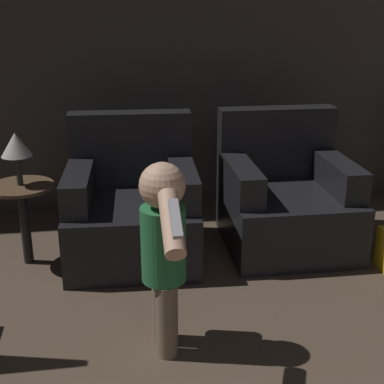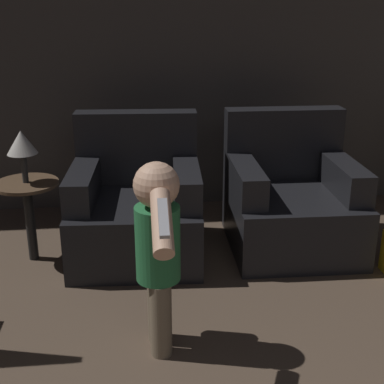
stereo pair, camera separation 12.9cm
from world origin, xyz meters
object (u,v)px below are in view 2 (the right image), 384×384
Objects in this scene: armchair_left at (137,207)px; person_toddler at (158,244)px; lamp at (22,144)px; armchair_right at (291,201)px.

person_toddler reaches higher than armchair_left.
armchair_left is at bearing 4.96° from lamp.
lamp is (-1.68, -0.06, 0.46)m from armchair_right.
armchair_right is at bearing 1.97° from lamp.
lamp is (-0.66, -0.06, 0.46)m from armchair_left.
armchair_left is 0.81m from lamp.
lamp is at bearing 32.56° from person_toddler.
armchair_left is at bearing -179.10° from armchair_right.
armchair_right is 2.71× the size of lamp.
armchair_right is at bearing 3.02° from armchair_left.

